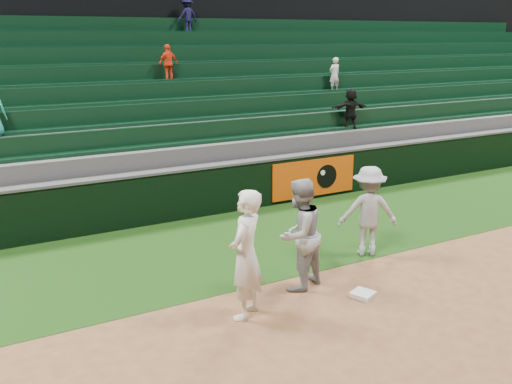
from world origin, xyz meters
TOP-DOWN VIEW (x-y plane):
  - ground at (0.00, 0.00)m, footprint 70.00×70.00m
  - foul_grass at (0.00, 3.00)m, footprint 36.00×4.20m
  - first_base at (0.32, -0.33)m, footprint 0.47×0.47m
  - first_baseman at (-1.74, 0.04)m, footprint 0.90×0.86m
  - baserunner at (-0.44, 0.52)m, footprint 1.17×1.05m
  - base_coach at (1.63, 1.17)m, footprint 1.36×1.14m
  - field_wall at (0.03, 5.20)m, footprint 36.00×0.45m
  - stadium_seating at (0.00, 8.97)m, footprint 36.00×5.95m

SIDE VIEW (x-z plane):
  - ground at x=0.00m, z-range 0.00..0.00m
  - foul_grass at x=0.00m, z-range 0.00..0.01m
  - first_base at x=0.32m, z-range 0.00..0.08m
  - field_wall at x=0.03m, z-range 0.01..1.26m
  - base_coach at x=1.63m, z-range 0.01..1.83m
  - baserunner at x=-0.44m, z-range 0.00..1.97m
  - first_baseman at x=-1.74m, z-range 0.00..2.07m
  - stadium_seating at x=0.00m, z-range -1.04..4.44m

